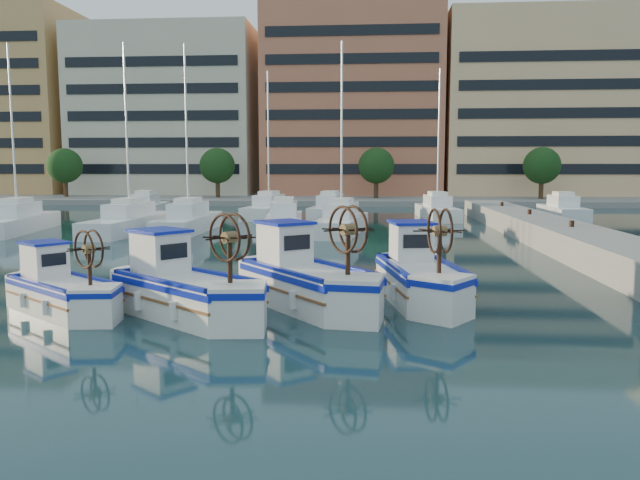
{
  "coord_description": "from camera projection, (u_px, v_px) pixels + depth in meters",
  "views": [
    {
      "loc": [
        3.37,
        -16.58,
        4.05
      ],
      "look_at": [
        1.62,
        5.09,
        1.5
      ],
      "focal_mm": 35.0,
      "sensor_mm": 36.0,
      "label": 1
    }
  ],
  "objects": [
    {
      "name": "quay",
      "position": [
        621.0,
        257.0,
        23.97
      ],
      "size": [
        3.0,
        60.0,
        1.2
      ],
      "primitive_type": "cube",
      "color": "gray",
      "rests_on": "ground"
    },
    {
      "name": "fishing_boat_b",
      "position": [
        184.0,
        287.0,
        16.88
      ],
      "size": [
        4.7,
        4.29,
        2.94
      ],
      "rotation": [
        0.0,
        0.0,
        0.9
      ],
      "color": "white",
      "rests_on": "ground"
    },
    {
      "name": "waterfront",
      "position": [
        417.0,
        111.0,
        79.51
      ],
      "size": [
        180.0,
        40.0,
        25.6
      ],
      "color": "gray",
      "rests_on": "ground"
    },
    {
      "name": "yacht_marina",
      "position": [
        269.0,
        217.0,
        44.03
      ],
      "size": [
        39.96,
        21.89,
        11.5
      ],
      "color": "white",
      "rests_on": "ground"
    },
    {
      "name": "fishing_boat_a",
      "position": [
        61.0,
        289.0,
        17.37
      ],
      "size": [
        3.94,
        3.54,
        2.45
      ],
      "rotation": [
        0.0,
        0.0,
        0.92
      ],
      "color": "white",
      "rests_on": "ground"
    },
    {
      "name": "fishing_boat_d",
      "position": [
        419.0,
        274.0,
        18.88
      ],
      "size": [
        2.71,
        4.88,
        2.96
      ],
      "rotation": [
        0.0,
        0.0,
        0.18
      ],
      "color": "white",
      "rests_on": "ground"
    },
    {
      "name": "ground",
      "position": [
        247.0,
        315.0,
        17.16
      ],
      "size": [
        300.0,
        300.0,
        0.0
      ],
      "primitive_type": "plane",
      "color": "#1A3B44",
      "rests_on": "ground"
    },
    {
      "name": "fishing_boat_c",
      "position": [
        305.0,
        278.0,
        18.1
      ],
      "size": [
        4.48,
        4.93,
        3.07
      ],
      "rotation": [
        0.0,
        0.0,
        0.67
      ],
      "color": "white",
      "rests_on": "ground"
    }
  ]
}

